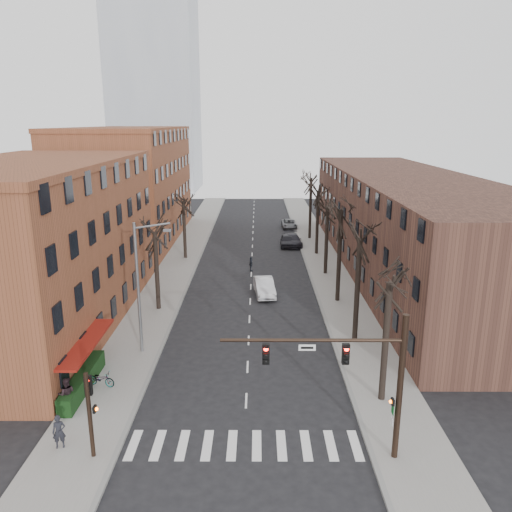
{
  "coord_description": "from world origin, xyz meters",
  "views": [
    {
      "loc": [
        0.62,
        -20.96,
        15.19
      ],
      "look_at": [
        0.51,
        20.45,
        4.0
      ],
      "focal_mm": 35.0,
      "sensor_mm": 36.0,
      "label": 1
    }
  ],
  "objects_px": {
    "parked_car_mid": "(293,240)",
    "parked_car_near": "(287,241)",
    "pedestrian_a": "(59,432)",
    "bicycle": "(101,379)",
    "silver_sedan": "(264,287)"
  },
  "relations": [
    {
      "from": "silver_sedan",
      "to": "parked_car_mid",
      "type": "relative_size",
      "value": 0.92
    },
    {
      "from": "parked_car_near",
      "to": "parked_car_mid",
      "type": "bearing_deg",
      "value": 25.07
    },
    {
      "from": "parked_car_mid",
      "to": "bicycle",
      "type": "height_order",
      "value": "parked_car_mid"
    },
    {
      "from": "silver_sedan",
      "to": "parked_car_near",
      "type": "relative_size",
      "value": 1.07
    },
    {
      "from": "parked_car_near",
      "to": "pedestrian_a",
      "type": "relative_size",
      "value": 2.61
    },
    {
      "from": "pedestrian_a",
      "to": "silver_sedan",
      "type": "bearing_deg",
      "value": 50.4
    },
    {
      "from": "parked_car_near",
      "to": "bicycle",
      "type": "height_order",
      "value": "parked_car_near"
    },
    {
      "from": "silver_sedan",
      "to": "parked_car_mid",
      "type": "height_order",
      "value": "silver_sedan"
    },
    {
      "from": "silver_sedan",
      "to": "parked_car_near",
      "type": "xyz_separation_m",
      "value": [
        3.15,
        18.22,
        -0.02
      ]
    },
    {
      "from": "parked_car_near",
      "to": "pedestrian_a",
      "type": "xyz_separation_m",
      "value": [
        -13.17,
        -40.35,
        0.24
      ]
    },
    {
      "from": "parked_car_mid",
      "to": "parked_car_near",
      "type": "bearing_deg",
      "value": -159.65
    },
    {
      "from": "parked_car_near",
      "to": "bicycle",
      "type": "distance_m",
      "value": 36.97
    },
    {
      "from": "silver_sedan",
      "to": "bicycle",
      "type": "bearing_deg",
      "value": -127.18
    },
    {
      "from": "parked_car_near",
      "to": "silver_sedan",
      "type": "bearing_deg",
      "value": -98.22
    },
    {
      "from": "parked_car_near",
      "to": "parked_car_mid",
      "type": "relative_size",
      "value": 0.86
    }
  ]
}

